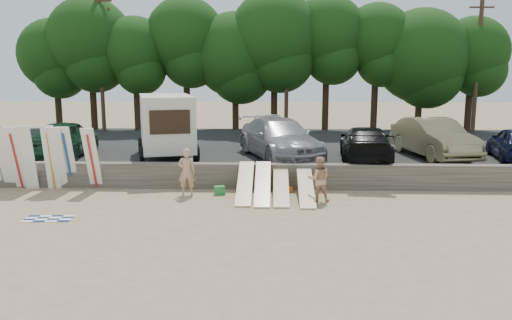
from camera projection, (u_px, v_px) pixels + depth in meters
The scene contains 26 objects.
ground at pixel (238, 208), 16.98m from camera, with size 120.00×120.00×0.00m, color tan.
seawall at pixel (243, 176), 19.84m from camera, with size 44.00×0.50×1.00m, color #6B6356.
parking_lot at pixel (252, 150), 27.25m from camera, with size 44.00×14.50×0.70m, color #282828.
treeline at pixel (261, 46), 33.06m from camera, with size 32.66×6.46×9.16m.
utility_poles at pixel (287, 58), 31.70m from camera, with size 25.80×0.26×9.00m.
box_trailer at pixel (166, 123), 22.81m from camera, with size 3.45×4.88×2.83m.
car_1 at pixel (65, 138), 23.12m from camera, with size 2.00×4.98×1.70m, color #143922.
car_2 at pixel (280, 138), 22.66m from camera, with size 2.50×6.15×1.79m, color gray.
car_3 at pixel (365, 144), 21.96m from camera, with size 2.13×5.23×1.52m, color black.
car_4 at pixel (434, 138), 22.84m from camera, with size 1.89×5.43×1.79m, color olive.
surfboard_upright_1 at pixel (4, 158), 19.52m from camera, with size 0.50×0.06×2.60m, color white.
surfboard_upright_2 at pixel (16, 158), 19.47m from camera, with size 0.50×0.06×2.60m, color white.
surfboard_upright_3 at pixel (28, 158), 19.43m from camera, with size 0.50×0.06×2.60m, color white.
surfboard_upright_4 at pixel (51, 158), 19.46m from camera, with size 0.50×0.06×2.60m, color white.
surfboard_upright_5 at pixel (58, 158), 19.43m from camera, with size 0.50×0.06×2.60m, color white.
surfboard_upright_6 at pixel (68, 158), 19.57m from camera, with size 0.50×0.06×2.60m, color white.
surfboard_upright_7 at pixel (92, 159), 19.37m from camera, with size 0.50×0.06×2.60m, color white.
surfboard_low_0 at pixel (245, 183), 18.36m from camera, with size 0.56×3.00×0.07m, color beige.
surfboard_low_1 at pixel (263, 183), 18.23m from camera, with size 0.56×3.00×0.07m, color beige.
surfboard_low_2 at pixel (281, 186), 18.27m from camera, with size 0.56×3.00×0.07m, color beige.
surfboard_low_3 at pixel (306, 187), 18.13m from camera, with size 0.56×3.00×0.07m, color beige.
beachgoer_a at pixel (187, 172), 18.67m from camera, with size 0.65×0.43×1.78m, color tan.
beachgoer_b at pixel (319, 179), 17.77m from camera, with size 0.79×0.62×1.63m, color tan.
cooler at pixel (220, 190), 18.88m from camera, with size 0.38×0.30×0.32m, color #268D3E.
gear_bag at pixel (288, 189), 19.26m from camera, with size 0.30×0.25×0.22m, color orange.
beach_towel at pixel (48, 219), 15.78m from camera, with size 1.50×1.50×0.00m, color white.
Camera 1 is at (1.20, -16.39, 4.60)m, focal length 35.00 mm.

